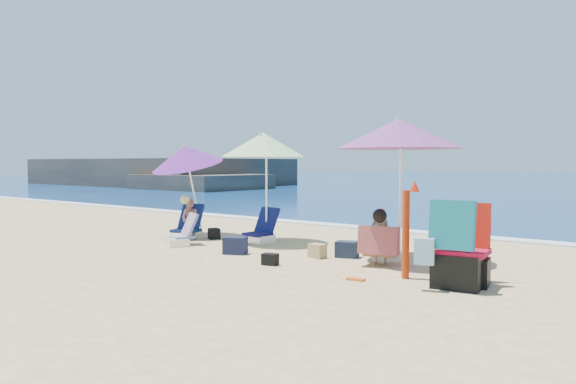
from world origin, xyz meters
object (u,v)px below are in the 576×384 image
Objects in this scene: furled_umbrella at (407,225)px; umbrella_blue at (186,156)px; umbrella_striped at (263,145)px; person_center at (380,238)px; person_left at (190,219)px; camp_chair_right at (457,256)px; chair_rainbow at (181,237)px; chair_navy at (261,233)px; umbrella_turquoise at (399,134)px; camp_chair_left at (469,264)px.

umbrella_blue is at bearing 169.34° from furled_umbrella.
umbrella_striped is 1.66× the size of furled_umbrella.
umbrella_striped is 2.49× the size of person_center.
umbrella_striped is 2.39× the size of person_left.
furled_umbrella reaches higher than camp_chair_right.
umbrella_blue is 2.15m from chair_rainbow.
umbrella_blue is 1.43m from person_left.
person_left reaches higher than person_center.
chair_rainbow is at bearing -127.12° from chair_navy.
umbrella_turquoise is 2.67m from camp_chair_right.
chair_rainbow is at bearing -172.64° from person_center.
umbrella_blue is at bearing 147.03° from person_left.
umbrella_striped is 3.22× the size of chair_navy.
chair_rainbow is at bearing -164.93° from umbrella_turquoise.
person_center is (-1.62, 0.46, 0.17)m from camp_chair_left.
chair_navy is (-0.04, -0.03, -1.80)m from umbrella_striped.
chair_rainbow is 0.67× the size of camp_chair_right.
camp_chair_right is (4.70, -1.56, -1.57)m from umbrella_striped.
person_left reaches higher than chair_navy.
umbrella_striped is at bearing 165.99° from person_center.
camp_chair_left is at bearing -8.01° from umbrella_blue.
camp_chair_left is (1.61, -1.05, -1.83)m from umbrella_turquoise.
person_left reaches higher than camp_chair_left.
camp_chair_right is 6.39m from person_left.
furled_umbrella is at bearing -8.81° from person_left.
person_left is (-1.61, -0.55, -1.55)m from umbrella_striped.
camp_chair_right is at bearing -17.83° from chair_navy.
umbrella_blue reaches higher than person_left.
person_left is (-5.53, 0.86, -0.32)m from furled_umbrella.
person_center is (3.13, -0.78, -1.54)m from umbrella_striped.
umbrella_turquoise is 2.90× the size of camp_chair_left.
chair_navy is at bearing 165.79° from camp_chair_left.
furled_umbrella is 5.60m from person_left.
camp_chair_right reaches higher than chair_navy.
camp_chair_right is at bearing -26.28° from person_center.
camp_chair_left is (4.79, -1.21, 0.08)m from chair_navy.
person_left is (-1.57, -0.52, 0.24)m from chair_navy.
umbrella_blue is at bearing 169.34° from camp_chair_right.
person_left is at bearing -161.67° from chair_navy.
chair_navy is (-3.18, 0.17, -1.92)m from umbrella_turquoise.
camp_chair_right is at bearing -10.66° from umbrella_blue.
chair_navy is 0.77× the size of person_center.
camp_chair_right is 1.22× the size of person_left.
chair_navy is at bearing 7.56° from umbrella_blue.
chair_rainbow is (-1.01, -1.31, -1.82)m from umbrella_striped.
person_center is (4.14, 0.53, 0.28)m from chair_rainbow.
person_center is at bearing -90.94° from umbrella_turquoise.
camp_chair_right is 1.75m from person_center.
chair_navy is at bearing -141.94° from umbrella_striped.
umbrella_striped is 5.20m from camp_chair_left.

